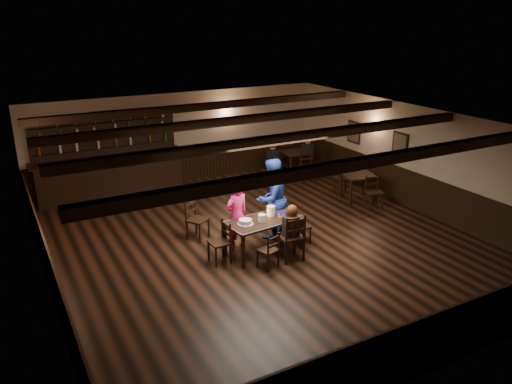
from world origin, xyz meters
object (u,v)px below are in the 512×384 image
chair_near_right (293,234)px  bar_counter (110,171)px  dining_table (264,223)px  woman_pink (237,215)px  man_blue (271,198)px  cake (245,222)px  chair_near_left (271,248)px

chair_near_right → bar_counter: bearing=111.8°
dining_table → bar_counter: size_ratio=0.42×
bar_counter → woman_pink: bearing=-71.5°
chair_near_right → man_blue: (0.24, 1.29, 0.32)m
man_blue → cake: (-1.01, -0.66, -0.13)m
chair_near_right → woman_pink: size_ratio=0.67×
chair_near_left → woman_pink: size_ratio=0.50×
dining_table → cake: bearing=-176.6°
woman_pink → cake: 0.46m
dining_table → chair_near_left: (-0.25, -0.72, -0.23)m
woman_pink → man_blue: bearing=-179.1°
dining_table → man_blue: size_ratio=0.94×
chair_near_right → man_blue: man_blue is taller
chair_near_right → bar_counter: 6.30m
chair_near_left → chair_near_right: (0.56, 0.07, 0.15)m
woman_pink → man_blue: (0.98, 0.21, 0.15)m
dining_table → chair_near_left: bearing=-109.4°
dining_table → woman_pink: 0.62m
dining_table → man_blue: (0.55, 0.63, 0.25)m
chair_near_left → woman_pink: (-0.18, 1.15, 0.33)m
chair_near_right → woman_pink: bearing=124.4°
chair_near_left → cake: cake is taller
chair_near_right → cake: (-0.77, 0.63, 0.19)m
dining_table → bar_counter: bar_counter is taller
chair_near_left → bar_counter: 6.18m
chair_near_left → cake: bearing=106.4°
man_blue → bar_counter: bearing=-78.3°
dining_table → woman_pink: size_ratio=1.11×
chair_near_left → man_blue: (0.80, 1.36, 0.47)m
man_blue → bar_counter: bar_counter is taller
man_blue → woman_pink: bearing=-5.9°
chair_near_right → bar_counter: bar_counter is taller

